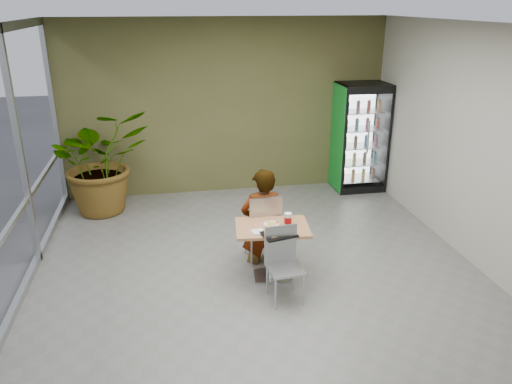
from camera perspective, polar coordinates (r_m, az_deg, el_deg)
ground at (r=6.63m, az=0.66°, el=-10.27°), size 7.00×7.00×0.00m
room_envelope at (r=5.96m, az=0.72°, el=2.99°), size 6.00×7.00×3.20m
dining_table at (r=6.48m, az=1.84°, el=-5.66°), size 1.00×0.75×0.75m
chair_far at (r=6.84m, az=0.89°, el=-3.61°), size 0.48×0.48×1.02m
chair_near at (r=6.10m, az=3.08°, el=-7.49°), size 0.44×0.44×0.92m
seated_woman at (r=6.92m, az=0.73°, el=-3.91°), size 0.64×0.44×1.66m
pizza_plate at (r=6.43m, az=1.79°, el=-3.61°), size 0.28×0.23×0.03m
soda_cup at (r=6.38m, az=3.67°, el=-3.18°), size 0.10×0.10×0.17m
napkin_stack at (r=6.22m, az=0.23°, el=-4.57°), size 0.17×0.17×0.02m
cafeteria_tray at (r=6.15m, az=2.63°, el=-4.86°), size 0.46×0.38×0.02m
beverage_fridge at (r=9.73m, az=11.80°, el=6.13°), size 0.93×0.71×2.04m
potted_plant at (r=8.88m, az=-17.33°, el=3.39°), size 2.04×1.92×1.80m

